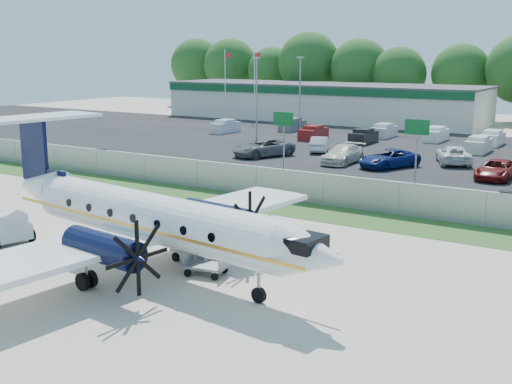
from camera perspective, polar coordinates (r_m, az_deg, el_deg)
The scene contains 27 objects.
ground at distance 29.62m, azimuth -6.22°, elevation -6.44°, with size 170.00×170.00×0.00m, color beige.
grass_verge at distance 39.34m, azimuth 4.65°, elevation -1.70°, with size 170.00×4.00×0.02m, color #2D561E.
access_road at distance 45.51m, azimuth 8.73°, elevation 0.12°, with size 170.00×8.00×0.02m, color black.
parking_lot at distance 65.05m, azimuth 16.16°, elevation 3.40°, with size 170.00×32.00×0.02m, color black.
perimeter_fence at distance 40.86m, azimuth 5.97°, elevation 0.23°, with size 120.00×0.06×1.99m.
building_west at distance 93.87m, azimuth 5.82°, elevation 7.99°, with size 46.40×12.40×5.24m.
sign_left at distance 51.92m, azimuth 2.45°, elevation 5.76°, with size 1.80×0.26×5.00m.
sign_mid at distance 47.49m, azimuth 14.10°, elevation 4.80°, with size 1.80×0.26×5.00m.
flagpole_west at distance 93.75m, azimuth -2.72°, elevation 9.87°, with size 1.06×0.12×10.00m.
flagpole_east at distance 91.00m, azimuth -0.09°, elevation 9.82°, with size 1.06×0.12×10.00m.
light_pole_nw at distance 70.84m, azimuth 0.06°, elevation 8.81°, with size 0.90×0.35×9.09m.
light_pole_sw at distance 79.48m, azimuth 3.93°, elevation 9.15°, with size 0.90×0.35×9.09m.
tree_line at distance 97.97m, azimuth 21.77°, elevation 5.82°, with size 112.00×6.00×14.00m, color #1D4E16, non-canonical shape.
aircraft at distance 28.60m, azimuth -9.63°, elevation -2.15°, with size 20.48×20.14×6.28m.
pushback_tug at distance 35.24m, azimuth -21.30°, elevation -2.95°, with size 3.14×2.61×1.52m.
baggage_cart_near at distance 29.83m, azimuth -5.25°, elevation -5.16°, with size 2.44×1.67×1.19m.
baggage_cart_far at distance 28.08m, azimuth -4.46°, elevation -6.50°, with size 2.00×1.42×0.96m.
cone_port_wing at distance 28.44m, azimuth -21.74°, elevation -7.56°, with size 0.36×0.36×0.51m.
cone_starboard_wing at distance 34.03m, azimuth -6.88°, elevation -3.48°, with size 0.42×0.42×0.60m.
road_car_west at distance 57.37m, azimuth -13.34°, elevation 2.41°, with size 2.18×4.73×1.31m, color black.
parked_car_a at distance 60.10m, azimuth 0.66°, elevation 3.17°, with size 2.77×6.01×1.67m, color #595B5E.
parked_car_b at distance 56.85m, azimuth 7.70°, elevation 2.54°, with size 2.27×5.58×1.62m, color beige.
parked_car_c at distance 55.28m, azimuth 11.70°, elevation 2.13°, with size 2.57×5.58×1.55m, color navy.
parked_car_d at distance 52.61m, azimuth 20.54°, elevation 1.09°, with size 2.44×5.30×1.47m, color maroon.
parked_car_f at distance 63.38m, azimuth 5.67°, elevation 3.59°, with size 1.59×4.55×1.50m, color silver.
parked_car_g at distance 58.75m, azimuth 17.09°, elevation 2.42°, with size 2.62×5.67×1.58m, color silver.
far_parking_rows at distance 69.83m, azimuth 17.31°, elevation 3.89°, with size 56.00×10.00×1.60m, color gray, non-canonical shape.
Camera 1 is at (17.53, -21.93, 9.43)m, focal length 45.00 mm.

